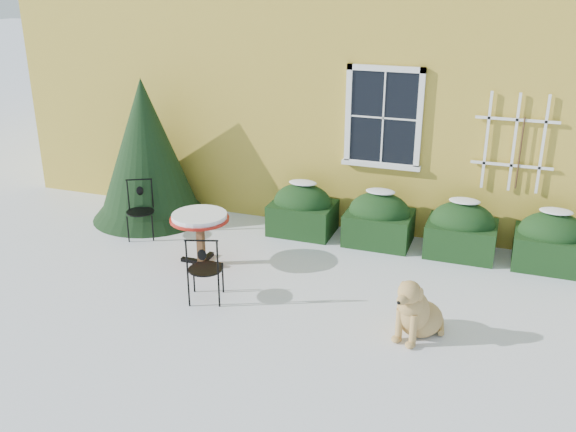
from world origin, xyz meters
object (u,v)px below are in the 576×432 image
at_px(evergreen_shrub, 147,163).
at_px(bistro_table, 200,222).
at_px(patio_chair_far, 140,209).
at_px(dog, 416,312).
at_px(patio_chair_near, 205,268).

xyz_separation_m(evergreen_shrub, bistro_table, (1.77, -1.48, -0.32)).
distance_m(patio_chair_far, dog, 5.07).
height_order(evergreen_shrub, bistro_table, evergreen_shrub).
relative_size(bistro_table, patio_chair_far, 0.93).
bearing_deg(evergreen_shrub, patio_chair_far, -68.27).
bearing_deg(patio_chair_far, patio_chair_near, -66.39).
xyz_separation_m(evergreen_shrub, patio_chair_near, (2.35, -2.49, -0.52)).
distance_m(bistro_table, patio_chair_near, 1.17).
height_order(evergreen_shrub, patio_chair_far, evergreen_shrub).
bearing_deg(dog, evergreen_shrub, 176.77).
distance_m(evergreen_shrub, patio_chair_far, 1.04).
bearing_deg(patio_chair_far, dog, -45.55).
height_order(bistro_table, dog, same).
relative_size(patio_chair_near, patio_chair_far, 1.01).
xyz_separation_m(bistro_table, patio_chair_near, (0.58, -1.00, -0.20)).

